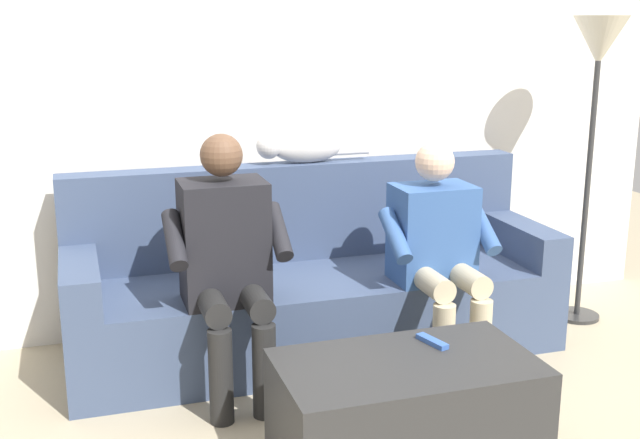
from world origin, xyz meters
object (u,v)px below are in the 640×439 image
(cat_on_backrest, at_px, (299,148))
(floor_lamp, at_px, (598,65))
(person_left_seated, at_px, (438,245))
(person_right_seated, at_px, (227,254))
(couch, at_px, (313,290))
(remote_blue, at_px, (432,341))
(coffee_table, at_px, (406,414))

(cat_on_backrest, bearing_deg, floor_lamp, 168.85)
(person_left_seated, height_order, person_right_seated, person_right_seated)
(couch, bearing_deg, floor_lamp, 177.86)
(person_left_seated, distance_m, remote_blue, 0.77)
(person_left_seated, height_order, cat_on_backrest, person_left_seated)
(couch, height_order, remote_blue, couch)
(remote_blue, distance_m, floor_lamp, 1.92)
(couch, xyz_separation_m, person_left_seated, (-0.49, 0.36, 0.29))
(person_left_seated, height_order, remote_blue, person_left_seated)
(remote_blue, height_order, floor_lamp, floor_lamp)
(coffee_table, height_order, person_left_seated, person_left_seated)
(person_left_seated, distance_m, floor_lamp, 1.32)
(coffee_table, relative_size, person_right_seated, 0.82)
(couch, relative_size, person_right_seated, 2.08)
(coffee_table, bearing_deg, cat_on_backrest, -90.08)
(remote_blue, bearing_deg, couch, 172.35)
(coffee_table, bearing_deg, remote_blue, -142.89)
(couch, xyz_separation_m, person_right_seated, (0.49, 0.35, 0.33))
(person_left_seated, xyz_separation_m, floor_lamp, (-1.02, -0.31, 0.78))
(couch, bearing_deg, cat_on_backrest, -90.47)
(remote_blue, bearing_deg, coffee_table, -68.88)
(person_left_seated, height_order, floor_lamp, floor_lamp)
(coffee_table, bearing_deg, couch, -90.00)
(couch, bearing_deg, coffee_table, 90.00)
(couch, height_order, person_left_seated, person_left_seated)
(coffee_table, height_order, cat_on_backrest, cat_on_backrest)
(coffee_table, bearing_deg, person_right_seated, -58.42)
(person_right_seated, xyz_separation_m, remote_blue, (-0.64, 0.68, -0.21))
(couch, height_order, floor_lamp, floor_lamp)
(remote_blue, bearing_deg, cat_on_backrest, 170.71)
(cat_on_backrest, relative_size, remote_blue, 4.01)
(person_left_seated, bearing_deg, coffee_table, 57.95)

